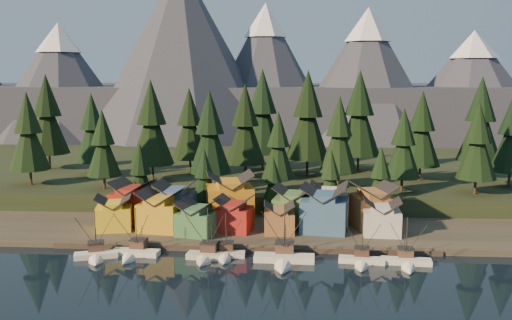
# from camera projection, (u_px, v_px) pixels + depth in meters

# --- Properties ---
(ground) EXTENTS (500.00, 500.00, 0.00)m
(ground) POSITION_uv_depth(u_px,v_px,m) (236.00, 277.00, 101.98)
(ground) COLOR black
(ground) RESTS_ON ground
(shore_strip) EXTENTS (400.00, 50.00, 1.50)m
(shore_strip) POSITION_uv_depth(u_px,v_px,m) (253.00, 218.00, 141.34)
(shore_strip) COLOR #322E24
(shore_strip) RESTS_ON ground
(hillside) EXTENTS (420.00, 100.00, 6.00)m
(hillside) POSITION_uv_depth(u_px,v_px,m) (264.00, 174.00, 190.33)
(hillside) COLOR black
(hillside) RESTS_ON ground
(dock) EXTENTS (80.00, 4.00, 1.00)m
(dock) POSITION_uv_depth(u_px,v_px,m) (244.00, 247.00, 118.19)
(dock) COLOR #473C33
(dock) RESTS_ON ground
(mountain_ridge) EXTENTS (560.00, 190.00, 90.00)m
(mountain_ridge) POSITION_uv_depth(u_px,v_px,m) (269.00, 93.00, 309.14)
(mountain_ridge) COLOR #404352
(mountain_ridge) RESTS_ON ground
(boat_0) EXTENTS (9.10, 9.60, 10.59)m
(boat_0) POSITION_uv_depth(u_px,v_px,m) (96.00, 249.00, 111.81)
(boat_0) COLOR white
(boat_0) RESTS_ON ground
(boat_1) EXTENTS (10.00, 10.73, 10.70)m
(boat_1) POSITION_uv_depth(u_px,v_px,m) (133.00, 247.00, 113.23)
(boat_1) COLOR white
(boat_1) RESTS_ON ground
(boat_2) EXTENTS (8.61, 9.21, 11.13)m
(boat_2) POSITION_uv_depth(u_px,v_px,m) (206.00, 249.00, 111.19)
(boat_2) COLOR beige
(boat_2) RESTS_ON ground
(boat_3) EXTENTS (7.91, 8.57, 9.84)m
(boat_3) POSITION_uv_depth(u_px,v_px,m) (225.00, 249.00, 112.38)
(boat_3) COLOR beige
(boat_3) RESTS_ON ground
(boat_4) EXTENTS (12.12, 13.14, 12.49)m
(boat_4) POSITION_uv_depth(u_px,v_px,m) (284.00, 252.00, 109.14)
(boat_4) COLOR silver
(boat_4) RESTS_ON ground
(boat_5) EXTENTS (9.25, 9.90, 9.85)m
(boat_5) POSITION_uv_depth(u_px,v_px,m) (362.00, 255.00, 108.77)
(boat_5) COLOR white
(boat_5) RESTS_ON ground
(boat_6) EXTENTS (9.83, 10.59, 10.05)m
(boat_6) POSITION_uv_depth(u_px,v_px,m) (407.00, 257.00, 107.95)
(boat_6) COLOR white
(boat_6) RESTS_ON ground
(house_front_0) EXTENTS (9.10, 8.77, 7.72)m
(house_front_0) POSITION_uv_depth(u_px,v_px,m) (114.00, 212.00, 127.28)
(house_front_0) COLOR yellow
(house_front_0) RESTS_ON shore_strip
(house_front_1) EXTENTS (9.82, 9.51, 9.09)m
(house_front_1) POSITION_uv_depth(u_px,v_px,m) (160.00, 209.00, 126.72)
(house_front_1) COLOR gold
(house_front_1) RESTS_ON shore_strip
(house_front_2) EXTENTS (9.36, 9.40, 7.49)m
(house_front_2) POSITION_uv_depth(u_px,v_px,m) (197.00, 217.00, 123.33)
(house_front_2) COLOR #3A6C3E
(house_front_2) RESTS_ON shore_strip
(house_front_3) EXTENTS (8.77, 8.48, 7.71)m
(house_front_3) POSITION_uv_depth(u_px,v_px,m) (234.00, 213.00, 126.16)
(house_front_3) COLOR maroon
(house_front_3) RESTS_ON shore_strip
(house_front_4) EXTENTS (6.94, 7.43, 6.69)m
(house_front_4) POSITION_uv_depth(u_px,v_px,m) (279.00, 217.00, 124.86)
(house_front_4) COLOR #986235
(house_front_4) RESTS_ON shore_strip
(house_front_5) EXTENTS (11.07, 10.32, 10.34)m
(house_front_5) POSITION_uv_depth(u_px,v_px,m) (324.00, 207.00, 125.71)
(house_front_5) COLOR #34597C
(house_front_5) RESTS_ON shore_strip
(house_front_6) EXTENTS (8.26, 7.86, 7.84)m
(house_front_6) POSITION_uv_depth(u_px,v_px,m) (382.00, 216.00, 123.39)
(house_front_6) COLOR beige
(house_front_6) RESTS_ON shore_strip
(house_back_0) EXTENTS (10.52, 10.24, 9.78)m
(house_back_0) POSITION_uv_depth(u_px,v_px,m) (133.00, 200.00, 134.73)
(house_back_0) COLOR maroon
(house_back_0) RESTS_ON shore_strip
(house_back_1) EXTENTS (9.06, 9.16, 9.72)m
(house_back_1) POSITION_uv_depth(u_px,v_px,m) (175.00, 202.00, 132.91)
(house_back_1) COLOR #375482
(house_back_1) RESTS_ON shore_strip
(house_back_2) EXTENTS (12.55, 11.86, 11.43)m
(house_back_2) POSITION_uv_depth(u_px,v_px,m) (230.00, 195.00, 135.81)
(house_back_2) COLOR #C1841B
(house_back_2) RESTS_ON shore_strip
(house_back_3) EXTENTS (10.17, 9.36, 9.12)m
(house_back_3) POSITION_uv_depth(u_px,v_px,m) (294.00, 204.00, 131.51)
(house_back_3) COLOR #48703C
(house_back_3) RESTS_ON shore_strip
(house_back_4) EXTENTS (9.29, 8.96, 9.59)m
(house_back_4) POSITION_uv_depth(u_px,v_px,m) (329.00, 202.00, 132.90)
(house_back_4) COLOR silver
(house_back_4) RESTS_ON shore_strip
(house_back_5) EXTENTS (10.69, 10.78, 9.93)m
(house_back_5) POSITION_uv_depth(u_px,v_px,m) (373.00, 204.00, 129.76)
(house_back_5) COLOR olive
(house_back_5) RESTS_ON shore_strip
(tree_hill_0) EXTENTS (10.96, 10.96, 25.53)m
(tree_hill_0) POSITION_uv_depth(u_px,v_px,m) (28.00, 134.00, 154.49)
(tree_hill_0) COLOR #332319
(tree_hill_0) RESTS_ON hillside
(tree_hill_1) EXTENTS (10.60, 10.60, 24.68)m
(tree_hill_1) POSITION_uv_depth(u_px,v_px,m) (92.00, 130.00, 169.54)
(tree_hill_1) COLOR #332319
(tree_hill_1) RESTS_ON hillside
(tree_hill_2) EXTENTS (9.06, 9.06, 21.11)m
(tree_hill_2) POSITION_uv_depth(u_px,v_px,m) (103.00, 146.00, 149.42)
(tree_hill_2) COLOR #332319
(tree_hill_2) RESTS_ON hillside
(tree_hill_3) EXTENTS (12.34, 12.34, 28.74)m
(tree_hill_3) POSITION_uv_depth(u_px,v_px,m) (152.00, 126.00, 159.97)
(tree_hill_3) COLOR #332319
(tree_hill_3) RESTS_ON hillside
(tree_hill_4) EXTENTS (11.20, 11.20, 26.10)m
(tree_hill_4) POSITION_uv_depth(u_px,v_px,m) (190.00, 126.00, 174.45)
(tree_hill_4) COLOR #332319
(tree_hill_4) RESTS_ON hillside
(tree_hill_5) EXTENTS (11.23, 11.23, 26.16)m
(tree_hill_5) POSITION_uv_depth(u_px,v_px,m) (210.00, 135.00, 149.11)
(tree_hill_5) COLOR #332319
(tree_hill_5) RESTS_ON hillside
(tree_hill_6) EXTENTS (11.84, 11.84, 27.59)m
(tree_hill_6) POSITION_uv_depth(u_px,v_px,m) (245.00, 127.00, 163.25)
(tree_hill_6) COLOR #332319
(tree_hill_6) RESTS_ON hillside
(tree_hill_7) EXTENTS (8.96, 8.96, 20.87)m
(tree_hill_7) POSITION_uv_depth(u_px,v_px,m) (278.00, 148.00, 146.36)
(tree_hill_7) COLOR #332319
(tree_hill_7) RESTS_ON hillside
(tree_hill_8) EXTENTS (13.49, 13.49, 31.42)m
(tree_hill_8) POSITION_uv_depth(u_px,v_px,m) (308.00, 118.00, 168.64)
(tree_hill_8) COLOR #332319
(tree_hill_8) RESTS_ON hillside
(tree_hill_9) EXTENTS (10.56, 10.56, 24.60)m
(tree_hill_9) POSITION_uv_depth(u_px,v_px,m) (339.00, 137.00, 151.88)
(tree_hill_9) COLOR #332319
(tree_hill_9) RESTS_ON hillside
(tree_hill_10) EXTENTS (13.50, 13.50, 31.44)m
(tree_hill_10) POSITION_uv_depth(u_px,v_px,m) (359.00, 116.00, 175.46)
(tree_hill_10) COLOR #332319
(tree_hill_10) RESTS_ON hillside
(tree_hill_11) EXTENTS (9.31, 9.31, 21.68)m
(tree_hill_11) POSITION_uv_depth(u_px,v_px,m) (403.00, 146.00, 146.11)
(tree_hill_11) COLOR #332319
(tree_hill_11) RESTS_ON hillside
(tree_hill_12) EXTENTS (10.97, 10.97, 25.55)m
(tree_hill_12) POSITION_uv_depth(u_px,v_px,m) (422.00, 132.00, 161.05)
(tree_hill_12) COLOR #332319
(tree_hill_12) RESTS_ON hillside
(tree_hill_13) EXTENTS (9.99, 9.99, 23.27)m
(tree_hill_13) POSITION_uv_depth(u_px,v_px,m) (478.00, 144.00, 142.80)
(tree_hill_13) COLOR #332319
(tree_hill_13) RESTS_ON hillside
(tree_hill_14) EXTENTS (12.70, 12.70, 29.59)m
(tree_hill_14) POSITION_uv_depth(u_px,v_px,m) (480.00, 123.00, 165.43)
(tree_hill_14) COLOR #332319
(tree_hill_14) RESTS_ON hillside
(tree_hill_15) EXTENTS (13.68, 13.68, 31.87)m
(tree_hill_15) POSITION_uv_depth(u_px,v_px,m) (263.00, 115.00, 179.41)
(tree_hill_15) COLOR #332319
(tree_hill_15) RESTS_ON hillside
(tree_hill_16) EXTENTS (12.99, 12.99, 30.26)m
(tree_hill_16) POSITION_uv_depth(u_px,v_px,m) (47.00, 117.00, 180.16)
(tree_hill_16) COLOR #332319
(tree_hill_16) RESTS_ON hillside
(tree_hill_17) EXTENTS (10.86, 10.86, 25.31)m
(tree_hill_17) POSITION_uv_depth(u_px,v_px,m) (512.00, 136.00, 151.70)
(tree_hill_17) COLOR #332319
(tree_hill_17) RESTS_ON hillside
(tree_shore_0) EXTENTS (7.62, 7.62, 17.76)m
(tree_shore_0) POSITION_uv_depth(u_px,v_px,m) (141.00, 175.00, 141.67)
(tree_shore_0) COLOR #332319
(tree_shore_0) RESTS_ON shore_strip
(tree_shore_1) EXTENTS (7.16, 7.16, 16.68)m
(tree_shore_1) POSITION_uv_depth(u_px,v_px,m) (204.00, 178.00, 140.68)
(tree_shore_1) COLOR #332319
(tree_shore_1) RESTS_ON shore_strip
(tree_shore_2) EXTENTS (6.35, 6.35, 14.79)m
(tree_shore_2) POSITION_uv_depth(u_px,v_px,m) (273.00, 183.00, 139.69)
(tree_shore_2) COLOR #332319
(tree_shore_2) RESTS_ON shore_strip
(tree_shore_3) EXTENTS (7.22, 7.22, 16.82)m
(tree_shore_3) POSITION_uv_depth(u_px,v_px,m) (331.00, 179.00, 138.59)
(tree_shore_3) COLOR #332319
(tree_shore_3) RESTS_ON shore_strip
(tree_shore_4) EXTENTS (7.49, 7.49, 17.46)m
(tree_shore_4) POSITION_uv_depth(u_px,v_px,m) (380.00, 179.00, 137.73)
(tree_shore_4) COLOR #332319
(tree_shore_4) RESTS_ON shore_strip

